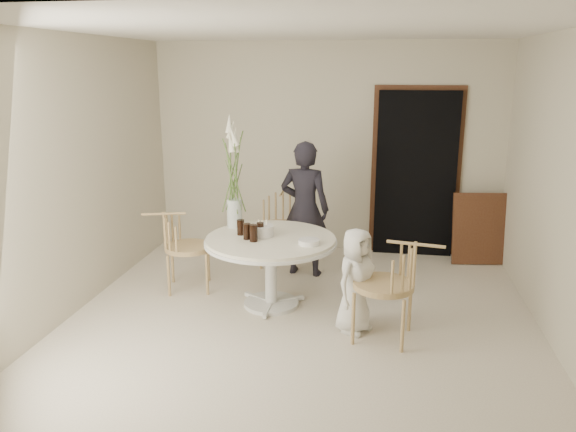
% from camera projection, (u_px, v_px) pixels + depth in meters
% --- Properties ---
extents(ground, '(4.50, 4.50, 0.00)m').
position_uv_depth(ground, '(301.00, 318.00, 5.50)').
color(ground, beige).
rests_on(ground, ground).
extents(room_shell, '(4.50, 4.50, 4.50)m').
position_uv_depth(room_shell, '(302.00, 154.00, 5.08)').
color(room_shell, white).
rests_on(room_shell, ground).
extents(doorway, '(1.00, 0.10, 2.10)m').
position_uv_depth(doorway, '(416.00, 175.00, 7.13)').
color(doorway, black).
rests_on(doorway, ground).
extents(door_trim, '(1.12, 0.03, 2.22)m').
position_uv_depth(door_trim, '(416.00, 169.00, 7.15)').
color(door_trim, '#55311D').
rests_on(door_trim, ground).
extents(table, '(1.33, 1.33, 0.73)m').
position_uv_depth(table, '(271.00, 248.00, 5.63)').
color(table, silver).
rests_on(table, ground).
extents(picture_frame, '(0.69, 0.28, 0.88)m').
position_uv_depth(picture_frame, '(480.00, 229.00, 6.93)').
color(picture_frame, '#55311D').
rests_on(picture_frame, ground).
extents(chair_far, '(0.51, 0.55, 0.89)m').
position_uv_depth(chair_far, '(282.00, 217.00, 6.97)').
color(chair_far, tan).
rests_on(chair_far, ground).
extents(chair_right, '(0.61, 0.58, 0.94)m').
position_uv_depth(chair_right, '(399.00, 276.00, 4.90)').
color(chair_right, tan).
rests_on(chair_right, ground).
extents(chair_left, '(0.60, 0.57, 0.88)m').
position_uv_depth(chair_left, '(176.00, 239.00, 6.07)').
color(chair_left, tan).
rests_on(chair_left, ground).
extents(girl, '(0.62, 0.45, 1.58)m').
position_uv_depth(girl, '(305.00, 209.00, 6.48)').
color(girl, black).
rests_on(girl, ground).
extents(boy, '(0.52, 0.58, 0.99)m').
position_uv_depth(boy, '(356.00, 281.00, 5.11)').
color(boy, white).
rests_on(boy, ground).
extents(birthday_cake, '(0.23, 0.23, 0.16)m').
position_uv_depth(birthday_cake, '(262.00, 231.00, 5.63)').
color(birthday_cake, white).
rests_on(birthday_cake, table).
extents(cola_tumbler_a, '(0.09, 0.09, 0.15)m').
position_uv_depth(cola_tumbler_a, '(260.00, 230.00, 5.58)').
color(cola_tumbler_a, black).
rests_on(cola_tumbler_a, table).
extents(cola_tumbler_b, '(0.10, 0.10, 0.17)m').
position_uv_depth(cola_tumbler_b, '(254.00, 233.00, 5.46)').
color(cola_tumbler_b, black).
rests_on(cola_tumbler_b, table).
extents(cola_tumbler_c, '(0.09, 0.09, 0.16)m').
position_uv_depth(cola_tumbler_c, '(241.00, 227.00, 5.67)').
color(cola_tumbler_c, black).
rests_on(cola_tumbler_c, table).
extents(cola_tumbler_d, '(0.08, 0.08, 0.16)m').
position_uv_depth(cola_tumbler_d, '(247.00, 231.00, 5.53)').
color(cola_tumbler_d, black).
rests_on(cola_tumbler_d, table).
extents(plate_stack, '(0.25, 0.25, 0.05)m').
position_uv_depth(plate_stack, '(309.00, 242.00, 5.37)').
color(plate_stack, white).
rests_on(plate_stack, table).
extents(flower_vase, '(0.16, 0.16, 1.19)m').
position_uv_depth(flower_vase, '(234.00, 178.00, 5.83)').
color(flower_vase, silver).
rests_on(flower_vase, table).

